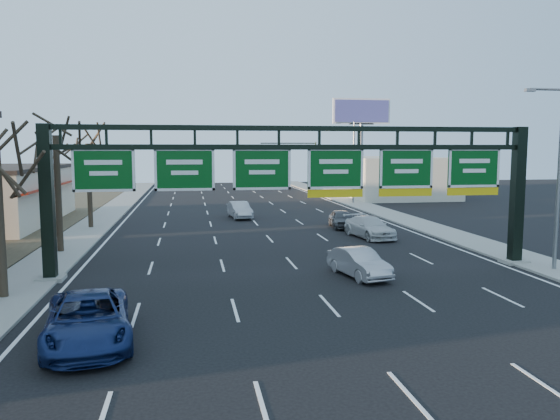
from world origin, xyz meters
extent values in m
plane|color=black|center=(0.00, 0.00, 0.00)|extent=(160.00, 160.00, 0.00)
cube|color=gray|center=(-12.80, 20.00, 0.06)|extent=(3.00, 120.00, 0.12)
cube|color=gray|center=(12.80, 20.00, 0.06)|extent=(3.00, 120.00, 0.12)
cube|color=white|center=(0.00, 20.00, 0.01)|extent=(21.60, 120.00, 0.01)
cube|color=black|center=(-11.70, 8.00, 3.60)|extent=(0.55, 0.55, 7.20)
cube|color=gray|center=(-11.70, 8.00, 0.10)|extent=(1.20, 1.20, 0.20)
cube|color=black|center=(11.70, 8.00, 3.60)|extent=(0.55, 0.55, 7.20)
cube|color=gray|center=(11.70, 8.00, 0.10)|extent=(1.20, 1.20, 0.20)
cube|color=black|center=(0.00, 8.00, 7.05)|extent=(23.40, 0.25, 0.25)
cube|color=black|center=(0.00, 8.00, 6.15)|extent=(23.40, 0.25, 0.25)
cube|color=#054713|center=(-9.17, 8.00, 5.10)|extent=(2.80, 0.10, 2.00)
cube|color=#054713|center=(-5.50, 8.00, 5.10)|extent=(2.80, 0.10, 2.00)
cube|color=#054713|center=(-1.83, 8.00, 5.10)|extent=(2.80, 0.10, 2.00)
cube|color=#054713|center=(1.83, 8.00, 5.10)|extent=(2.80, 0.10, 2.00)
cube|color=yellow|center=(1.83, 8.00, 3.88)|extent=(2.80, 0.10, 0.40)
cube|color=#054713|center=(5.50, 8.00, 5.10)|extent=(2.80, 0.10, 2.00)
cube|color=yellow|center=(5.50, 8.00, 3.88)|extent=(2.80, 0.10, 0.40)
cube|color=#054713|center=(9.17, 8.00, 5.10)|extent=(2.80, 0.10, 2.00)
cube|color=yellow|center=(9.17, 8.00, 3.88)|extent=(2.80, 0.10, 0.40)
cube|color=maroon|center=(-16.40, 29.00, 3.00)|extent=(1.20, 18.00, 0.40)
cube|color=beige|center=(20.00, 50.00, 2.50)|extent=(12.00, 20.00, 5.00)
cylinder|color=black|center=(-12.80, 5.00, 3.16)|extent=(0.36, 0.36, 6.08)
cylinder|color=black|center=(-12.80, 15.00, 3.54)|extent=(0.36, 0.36, 6.84)
cylinder|color=black|center=(-12.80, 25.00, 3.35)|extent=(0.36, 0.36, 6.46)
cylinder|color=slate|center=(12.60, 6.00, 4.62)|extent=(0.20, 0.20, 9.00)
cylinder|color=slate|center=(11.70, 6.00, 9.02)|extent=(1.80, 0.12, 0.12)
cube|color=slate|center=(10.80, 6.00, 8.97)|extent=(0.50, 0.22, 0.15)
cylinder|color=slate|center=(12.60, 40.00, 4.62)|extent=(0.20, 0.20, 9.00)
cylinder|color=slate|center=(11.70, 40.00, 9.02)|extent=(1.80, 0.12, 0.12)
cube|color=slate|center=(10.80, 40.00, 8.97)|extent=(0.50, 0.22, 0.15)
cylinder|color=slate|center=(15.00, 45.00, 4.50)|extent=(0.50, 0.50, 9.00)
cube|color=slate|center=(15.00, 45.00, 9.00)|extent=(3.00, 0.30, 0.20)
cube|color=white|center=(15.00, 45.00, 10.50)|extent=(7.00, 0.30, 3.00)
cube|color=#4D4C99|center=(15.00, 44.80, 10.50)|extent=(6.60, 0.05, 2.60)
cylinder|color=black|center=(11.80, 55.00, 3.50)|extent=(0.18, 0.18, 7.00)
cylinder|color=black|center=(8.00, 55.00, 6.80)|extent=(7.60, 0.14, 0.14)
imported|color=black|center=(6.00, 55.00, 6.00)|extent=(0.20, 0.20, 1.00)
imported|color=black|center=(2.00, 55.00, 6.00)|extent=(0.54, 0.54, 1.62)
imported|color=navy|center=(-8.49, -0.82, 0.77)|extent=(3.34, 5.83, 1.53)
imported|color=#A4A4A8|center=(2.61, 6.44, 0.67)|extent=(2.25, 4.30, 1.35)
imported|color=silver|center=(6.84, 17.40, 0.72)|extent=(2.78, 5.22, 1.44)
imported|color=#46484C|center=(6.27, 22.29, 0.69)|extent=(1.96, 4.17, 1.38)
imported|color=#ABABB0|center=(-1.01, 29.37, 0.72)|extent=(2.05, 4.51, 1.44)
camera|label=1|loc=(-5.27, -18.11, 6.08)|focal=35.00mm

